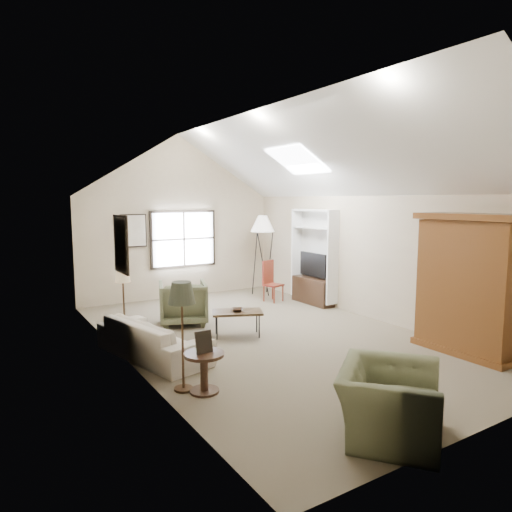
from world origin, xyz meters
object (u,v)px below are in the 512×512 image
side_chair (273,281)px  side_table (204,372)px  coffee_table (237,323)px  armchair_near (389,402)px  sofa (153,338)px  armoire (469,284)px  armchair_far (183,303)px

side_chair → side_table: bearing=-149.4°
coffee_table → armchair_near: bearing=-96.1°
sofa → armoire: bearing=-133.8°
armchair_near → coffee_table: bearing=45.6°
armchair_far → side_table: armchair_far is taller
armchair_far → armoire: bearing=148.0°
armoire → armchair_near: size_ratio=1.98×
coffee_table → side_chair: 2.91m
side_chair → armoire: bearing=-99.5°
coffee_table → sofa: bearing=-170.7°
coffee_table → armchair_far: bearing=111.6°
side_table → armchair_near: bearing=-60.3°
side_table → side_chair: bearing=46.3°
armoire → side_table: bearing=168.7°
armchair_far → side_table: size_ratio=1.79×
sofa → armchair_near: (1.23, -3.58, 0.06)m
sofa → armchair_far: bearing=-51.0°
sofa → side_table: sofa is taller
sofa → coffee_table: size_ratio=2.33×
sofa → coffee_table: sofa is taller
coffee_table → armoire: bearing=-45.7°
armoire → armchair_near: armoire is taller
armoire → side_chair: bearing=96.3°
armchair_near → side_table: bearing=81.4°
armchair_near → side_chair: bearing=28.2°
sofa → armchair_near: bearing=-175.2°
armoire → sofa: size_ratio=1.07×
sofa → side_chair: (3.77, 2.24, 0.19)m
armchair_far → side_chair: 2.71m
armchair_near → coffee_table: size_ratio=1.26×
coffee_table → side_chair: side_chair is taller
sofa → armchair_far: 1.92m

